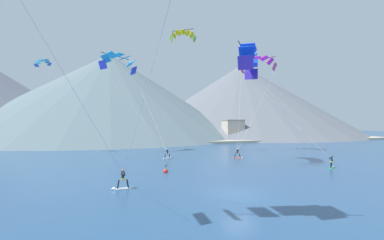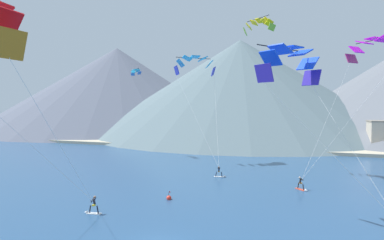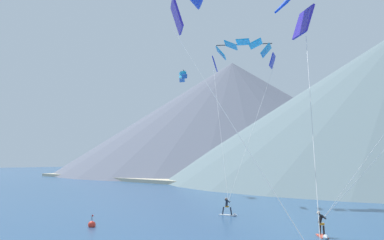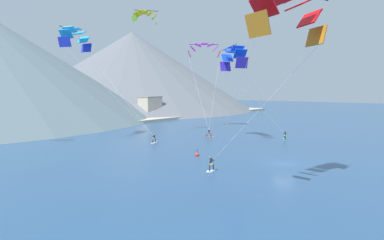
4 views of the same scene
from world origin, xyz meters
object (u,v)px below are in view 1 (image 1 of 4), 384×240
Objects in this scene: race_marker_buoy at (165,171)px; kitesurfer_mid_center at (169,156)px; parafoil_kite_mid_center at (119,61)px; parafoil_kite_distant_low_drift at (183,35)px; parafoil_kite_near_lead at (249,58)px; kitesurfer_near_trail at (120,183)px; kitesurfer_near_lead at (332,164)px; kitesurfer_far_left at (239,155)px; parafoil_kite_distant_high_outer at (42,62)px; parafoil_kite_far_left at (258,63)px.

kitesurfer_mid_center is at bearing 75.33° from race_marker_buoy.
parafoil_kite_mid_center is 13.73m from parafoil_kite_distant_low_drift.
kitesurfer_mid_center is at bearing 133.94° from parafoil_kite_near_lead.
parafoil_kite_distant_low_drift reaches higher than parafoil_kite_mid_center.
parafoil_kite_distant_low_drift is (12.93, 25.36, 22.65)m from kitesurfer_near_trail.
kitesurfer_mid_center is at bearing 65.12° from kitesurfer_near_trail.
kitesurfer_near_lead reaches higher than race_marker_buoy.
parafoil_kite_distant_high_outer is (-32.33, 18.19, 17.05)m from kitesurfer_far_left.
kitesurfer_far_left is at bearing -18.26° from kitesurfer_mid_center.
parafoil_kite_distant_low_drift is at bearing 57.96° from kitesurfer_mid_center.
parafoil_kite_distant_high_outer is at bearing 167.29° from parafoil_kite_far_left.
parafoil_kite_distant_high_outer reaches higher than kitesurfer_near_lead.
parafoil_kite_mid_center is (-18.35, 15.21, 17.61)m from kitesurfer_far_left.
kitesurfer_near_lead is 40.96m from parafoil_kite_mid_center.
parafoil_kite_far_left reaches higher than kitesurfer_far_left.
kitesurfer_far_left is 0.49× the size of parafoil_kite_distant_high_outer.
parafoil_kite_far_left is at bearing 39.26° from kitesurfer_near_trail.
parafoil_kite_distant_low_drift reaches higher than kitesurfer_near_trail.
kitesurfer_near_lead reaches higher than kitesurfer_mid_center.
kitesurfer_mid_center is 0.10× the size of parafoil_kite_mid_center.
kitesurfer_near_trail is at bearing -142.94° from kitesurfer_far_left.
parafoil_kite_near_lead is at bearing -126.30° from parafoil_kite_far_left.
kitesurfer_mid_center is at bearing -165.52° from parafoil_kite_far_left.
kitesurfer_far_left is at bearing -29.37° from parafoil_kite_distant_high_outer.
race_marker_buoy is at bearing -111.75° from parafoil_kite_distant_low_drift.
kitesurfer_far_left is 0.09× the size of parafoil_kite_far_left.
kitesurfer_near_trail is 0.99× the size of kitesurfer_mid_center.
parafoil_kite_far_left reaches higher than kitesurfer_near_lead.
kitesurfer_near_lead is 1.01× the size of kitesurfer_far_left.
race_marker_buoy is at bearing -104.67° from kitesurfer_mid_center.
kitesurfer_far_left is 29.63m from parafoil_kite_mid_center.
race_marker_buoy is (18.34, -26.51, -17.38)m from parafoil_kite_distant_high_outer.
kitesurfer_near_lead is 17.60m from parafoil_kite_near_lead.
parafoil_kite_near_lead is 2.89× the size of parafoil_kite_distant_low_drift.
kitesurfer_near_lead is at bearing -47.27° from parafoil_kite_mid_center.
race_marker_buoy is at bearing 49.71° from kitesurfer_near_trail.
kitesurfer_near_trail is at bearing -130.29° from race_marker_buoy.
parafoil_kite_near_lead is at bearing 10.40° from race_marker_buoy.
parafoil_kite_far_left is 17.87× the size of race_marker_buoy.
parafoil_kite_far_left is (10.90, 14.84, 3.55)m from parafoil_kite_near_lead.
parafoil_kite_distant_high_outer is at bearing 142.35° from kitesurfer_near_lead.
parafoil_kite_near_lead reaches higher than kitesurfer_mid_center.
parafoil_kite_far_left is at bearing 36.30° from race_marker_buoy.
parafoil_kite_near_lead is 19.39m from parafoil_kite_distant_low_drift.
parafoil_kite_distant_high_outer is (-30.74, 24.23, 2.72)m from parafoil_kite_near_lead.
kitesurfer_near_lead is 52.23m from parafoil_kite_distant_high_outer.
parafoil_kite_distant_high_outer reaches higher than race_marker_buoy.
parafoil_kite_near_lead is (-1.60, -6.04, 14.32)m from kitesurfer_far_left.
race_marker_buoy is (4.35, -23.52, -17.93)m from parafoil_kite_mid_center.
kitesurfer_near_trail is 0.12× the size of parafoil_kite_near_lead.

